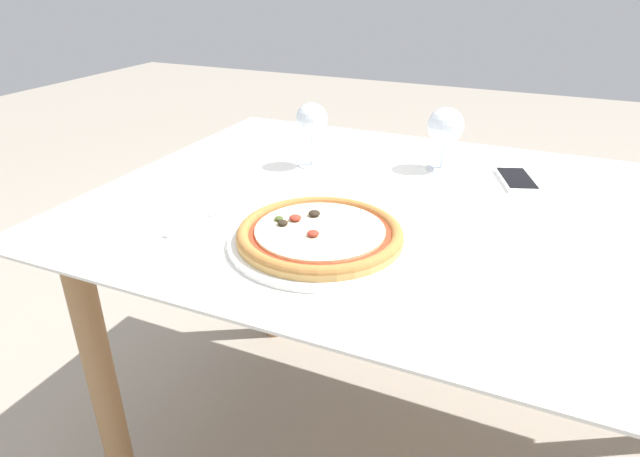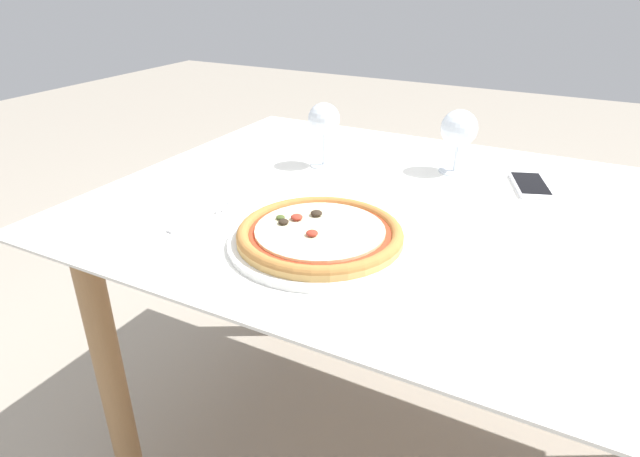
{
  "view_description": "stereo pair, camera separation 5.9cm",
  "coord_description": "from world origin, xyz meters",
  "px_view_note": "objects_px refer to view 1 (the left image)",
  "views": [
    {
      "loc": [
        0.17,
        -0.99,
        1.2
      ],
      "look_at": [
        -0.17,
        -0.23,
        0.78
      ],
      "focal_mm": 30.0,
      "sensor_mm": 36.0,
      "label": 1
    },
    {
      "loc": [
        0.22,
        -0.97,
        1.2
      ],
      "look_at": [
        -0.17,
        -0.23,
        0.78
      ],
      "focal_mm": 30.0,
      "sensor_mm": 36.0,
      "label": 2
    }
  ],
  "objects_px": {
    "fork": "(199,219)",
    "wine_glass_far_left": "(446,127)",
    "cell_phone": "(517,180)",
    "dining_table": "(439,248)",
    "wine_glass_far_right": "(312,121)",
    "pizza_plate": "(320,235)"
  },
  "relations": [
    {
      "from": "dining_table",
      "to": "fork",
      "type": "xyz_separation_m",
      "value": [
        -0.42,
        -0.23,
        0.09
      ]
    },
    {
      "from": "wine_glass_far_right",
      "to": "cell_phone",
      "type": "xyz_separation_m",
      "value": [
        0.47,
        0.09,
        -0.11
      ]
    },
    {
      "from": "dining_table",
      "to": "wine_glass_far_left",
      "type": "bearing_deg",
      "value": 103.09
    },
    {
      "from": "fork",
      "to": "dining_table",
      "type": "bearing_deg",
      "value": 28.76
    },
    {
      "from": "wine_glass_far_left",
      "to": "wine_glass_far_right",
      "type": "bearing_deg",
      "value": -160.3
    },
    {
      "from": "wine_glass_far_left",
      "to": "wine_glass_far_right",
      "type": "xyz_separation_m",
      "value": [
        -0.3,
        -0.11,
        0.01
      ]
    },
    {
      "from": "dining_table",
      "to": "pizza_plate",
      "type": "height_order",
      "value": "pizza_plate"
    },
    {
      "from": "fork",
      "to": "wine_glass_far_left",
      "type": "distance_m",
      "value": 0.61
    },
    {
      "from": "cell_phone",
      "to": "dining_table",
      "type": "bearing_deg",
      "value": -117.53
    },
    {
      "from": "wine_glass_far_left",
      "to": "cell_phone",
      "type": "height_order",
      "value": "wine_glass_far_left"
    },
    {
      "from": "fork",
      "to": "cell_phone",
      "type": "bearing_deg",
      "value": 40.3
    },
    {
      "from": "wine_glass_far_left",
      "to": "wine_glass_far_right",
      "type": "distance_m",
      "value": 0.31
    },
    {
      "from": "pizza_plate",
      "to": "fork",
      "type": "bearing_deg",
      "value": -178.9
    },
    {
      "from": "dining_table",
      "to": "fork",
      "type": "bearing_deg",
      "value": -151.24
    },
    {
      "from": "dining_table",
      "to": "wine_glass_far_left",
      "type": "xyz_separation_m",
      "value": [
        -0.06,
        0.25,
        0.19
      ]
    },
    {
      "from": "pizza_plate",
      "to": "fork",
      "type": "relative_size",
      "value": 1.92
    },
    {
      "from": "fork",
      "to": "cell_phone",
      "type": "height_order",
      "value": "cell_phone"
    },
    {
      "from": "pizza_plate",
      "to": "wine_glass_far_right",
      "type": "bearing_deg",
      "value": 116.54
    },
    {
      "from": "dining_table",
      "to": "fork",
      "type": "distance_m",
      "value": 0.49
    },
    {
      "from": "dining_table",
      "to": "wine_glass_far_right",
      "type": "bearing_deg",
      "value": 158.43
    },
    {
      "from": "pizza_plate",
      "to": "cell_phone",
      "type": "relative_size",
      "value": 2.05
    },
    {
      "from": "cell_phone",
      "to": "wine_glass_far_left",
      "type": "bearing_deg",
      "value": 174.02
    }
  ]
}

